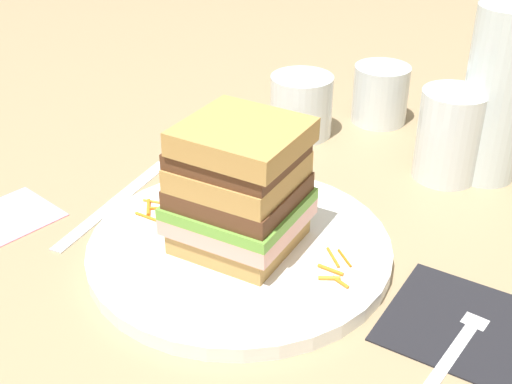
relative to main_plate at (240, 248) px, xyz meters
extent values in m
plane|color=#9E8460|center=(0.02, -0.01, -0.01)|extent=(3.00, 3.00, 0.00)
cylinder|color=white|center=(0.00, 0.00, 0.00)|extent=(0.29, 0.29, 0.01)
cube|color=tan|center=(0.00, 0.00, 0.02)|extent=(0.10, 0.10, 0.02)
cube|color=#E0A393|center=(0.00, 0.00, 0.04)|extent=(0.11, 0.11, 0.02)
cube|color=#6BA83D|center=(0.00, 0.00, 0.05)|extent=(0.11, 0.11, 0.01)
cube|color=#56331E|center=(0.00, 0.00, 0.06)|extent=(0.11, 0.10, 0.02)
cube|color=tan|center=(0.00, 0.00, 0.08)|extent=(0.10, 0.10, 0.02)
cube|color=#56331E|center=(0.00, 0.00, 0.10)|extent=(0.10, 0.10, 0.01)
cube|color=tan|center=(0.01, 0.00, 0.12)|extent=(0.10, 0.10, 0.02)
cylinder|color=orange|center=(-0.11, 0.00, 0.01)|extent=(0.02, 0.03, 0.00)
cylinder|color=orange|center=(-0.10, 0.01, 0.01)|extent=(0.02, 0.02, 0.00)
cylinder|color=orange|center=(-0.08, -0.01, 0.01)|extent=(0.03, 0.01, 0.00)
cylinder|color=orange|center=(-0.08, -0.01, 0.01)|extent=(0.01, 0.02, 0.00)
cylinder|color=orange|center=(-0.10, -0.01, 0.01)|extent=(0.03, 0.00, 0.00)
cylinder|color=orange|center=(-0.11, 0.01, 0.01)|extent=(0.03, 0.01, 0.00)
cylinder|color=orange|center=(0.10, 0.03, 0.01)|extent=(0.02, 0.02, 0.00)
cylinder|color=orange|center=(0.09, 0.02, 0.01)|extent=(0.02, 0.02, 0.00)
cylinder|color=orange|center=(0.10, 0.00, 0.01)|extent=(0.02, 0.01, 0.00)
cylinder|color=orange|center=(0.11, -0.01, 0.01)|extent=(0.02, 0.01, 0.00)
cylinder|color=orange|center=(0.09, 0.00, 0.01)|extent=(0.03, 0.00, 0.00)
cube|color=black|center=(0.22, 0.01, -0.01)|extent=(0.14, 0.12, 0.00)
cube|color=silver|center=(0.21, -0.04, 0.00)|extent=(0.02, 0.11, 0.00)
cube|color=silver|center=(0.22, 0.02, 0.00)|extent=(0.02, 0.02, 0.00)
cylinder|color=silver|center=(0.23, 0.05, 0.00)|extent=(0.01, 0.04, 0.00)
cylinder|color=silver|center=(0.23, 0.05, 0.00)|extent=(0.01, 0.04, 0.00)
cylinder|color=silver|center=(0.22, 0.05, 0.00)|extent=(0.01, 0.04, 0.00)
cylinder|color=silver|center=(0.21, 0.05, 0.00)|extent=(0.01, 0.04, 0.00)
cube|color=silver|center=(-0.16, -0.04, -0.01)|extent=(0.03, 0.10, 0.00)
cube|color=silver|center=(-0.17, 0.06, -0.01)|extent=(0.03, 0.11, 0.00)
cylinder|color=white|center=(0.12, 0.25, 0.04)|extent=(0.07, 0.07, 0.10)
cylinder|color=orange|center=(0.12, 0.25, 0.02)|extent=(0.07, 0.07, 0.06)
cylinder|color=silver|center=(0.15, 0.28, 0.09)|extent=(0.07, 0.07, 0.20)
cylinder|color=silver|center=(-0.01, 0.36, 0.03)|extent=(0.07, 0.07, 0.08)
cylinder|color=silver|center=(-0.08, 0.27, 0.03)|extent=(0.08, 0.08, 0.08)
cube|color=pink|center=(-0.24, -0.07, -0.01)|extent=(0.10, 0.10, 0.00)
camera|label=1|loc=(0.29, -0.44, 0.37)|focal=47.40mm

